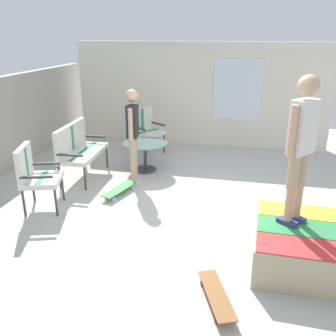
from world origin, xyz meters
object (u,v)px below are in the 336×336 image
Objects in this scene: patio_chair_near_house at (145,126)px; patio_table at (145,151)px; skate_ramp at (303,245)px; patio_bench at (78,146)px; skateboard_spare at (216,295)px; patio_chair_by_wall at (34,172)px; person_skater at (302,140)px; person_watching at (133,129)px; skateboard_by_bench at (120,189)px.

patio_table is (-1.14, -0.33, -0.21)m from patio_chair_near_house.
patio_bench is at bearing 62.06° from skate_ramp.
patio_bench is at bearing 44.41° from skateboard_spare.
patio_chair_by_wall is 3.87m from person_skater.
patio_chair_by_wall is at bearing 149.40° from patio_table.
person_skater is 1.91m from skateboard_spare.
skateboard_spare is (-2.95, -2.89, -0.53)m from patio_bench.
patio_table is at bearing -164.11° from patio_chair_near_house.
person_skater is at bearing -134.78° from patio_table.
skate_ramp is 1.36× the size of patio_bench.
patio_bench is 1.14m from person_watching.
person_skater is (-0.51, -3.73, 0.88)m from patio_chair_by_wall.
patio_bench is 1.29m from skateboard_by_bench.
skate_ramp is 3.78m from patio_table.
skateboard_by_bench is at bearing 63.73° from person_skater.
skate_ramp is 1.27m from person_skater.
skateboard_by_bench is at bearing -120.45° from patio_bench.
patio_bench is at bearing 62.54° from person_skater.
patio_chair_near_house is 1.25× the size of skateboard_spare.
patio_bench is 0.74× the size of person_skater.
skate_ramp is at bearing -141.42° from patio_chair_near_house.
person_watching is (2.07, 2.75, 0.75)m from skate_ramp.
patio_table is (2.01, -1.19, -0.21)m from patio_chair_by_wall.
person_skater is (-2.52, -2.54, 1.08)m from patio_table.
skateboard_spare is at bearing -117.79° from patio_chair_by_wall.
person_skater is at bearing -141.96° from patio_chair_near_house.
person_watching reaches higher than patio_chair_near_house.
patio_chair_by_wall is 1.24× the size of skateboard_by_bench.
person_skater is (-3.66, -2.87, 0.88)m from patio_chair_near_house.
person_skater reaches higher than patio_chair_by_wall.
skateboard_by_bench is 1.01× the size of skateboard_spare.
person_skater is 3.28m from skateboard_by_bench.
patio_bench is 1.40m from patio_chair_by_wall.
skateboard_spare is (-3.00, -1.82, -0.90)m from person_watching.
patio_bench is 0.75× the size of person_watching.
patio_chair_near_house reaches higher than skate_ramp.
skate_ramp is 1.32m from skateboard_spare.
skate_ramp is 4.34m from patio_bench.
patio_table is 1.09× the size of skateboard_by_bench.
patio_chair_by_wall is at bearing 164.68° from patio_chair_near_house.
skate_ramp is at bearing -117.01° from skateboard_by_bench.
skate_ramp is 3.95m from patio_chair_by_wall.
skateboard_spare is at bearing -153.69° from patio_table.
skate_ramp is 2.12× the size of skateboard_spare.
patio_bench is at bearing 92.45° from person_watching.
patio_chair_by_wall reaches higher than patio_table.
patio_chair_near_house is 3.27m from patio_chair_by_wall.
person_watching is (-0.57, 0.05, 0.58)m from patio_table.
person_skater reaches higher than patio_chair_near_house.
patio_bench is 4.16m from skateboard_spare.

